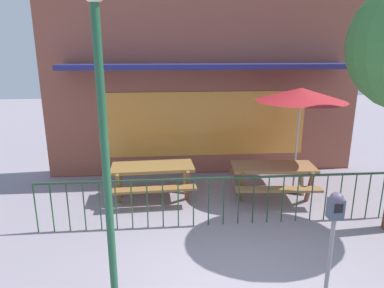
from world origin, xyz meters
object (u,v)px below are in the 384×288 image
at_px(picnic_table_right, 273,172).
at_px(parking_meter_far, 334,218).
at_px(patio_umbrella, 301,95).
at_px(picnic_table_left, 153,172).
at_px(street_lamp, 102,107).

bearing_deg(picnic_table_right, parking_meter_far, -95.09).
xyz_separation_m(picnic_table_right, patio_umbrella, (0.62, 0.32, 1.67)).
bearing_deg(patio_umbrella, picnic_table_right, -152.98).
relative_size(picnic_table_left, parking_meter_far, 1.20).
bearing_deg(street_lamp, patio_umbrella, 41.32).
bearing_deg(street_lamp, picnic_table_right, 43.61).
relative_size(picnic_table_left, picnic_table_right, 0.97).
bearing_deg(street_lamp, picnic_table_left, 81.93).
height_order(picnic_table_left, parking_meter_far, parking_meter_far).
xyz_separation_m(picnic_table_left, patio_umbrella, (3.28, 0.08, 1.67)).
xyz_separation_m(picnic_table_right, street_lamp, (-3.12, -2.97, 2.00)).
xyz_separation_m(picnic_table_left, parking_meter_far, (2.37, -3.47, 0.59)).
distance_m(picnic_table_left, parking_meter_far, 4.25).
relative_size(picnic_table_right, parking_meter_far, 1.23).
distance_m(picnic_table_right, parking_meter_far, 3.31).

